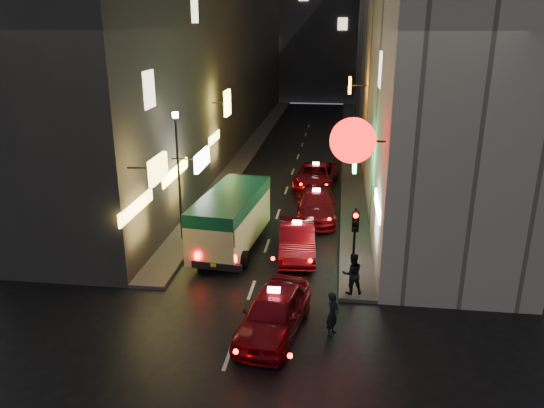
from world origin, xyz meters
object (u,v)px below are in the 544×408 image
at_px(pedestrian_crossing, 333,311).
at_px(traffic_light, 355,234).
at_px(minibus, 231,214).
at_px(lamp_post, 178,169).
at_px(taxi_near, 274,309).

bearing_deg(pedestrian_crossing, traffic_light, 8.73).
bearing_deg(minibus, lamp_post, 169.11).
xyz_separation_m(minibus, taxi_near, (2.91, -6.96, -0.82)).
relative_size(minibus, taxi_near, 1.08).
distance_m(traffic_light, lamp_post, 9.42).
bearing_deg(taxi_near, minibus, 112.67).
relative_size(taxi_near, traffic_light, 1.74).
height_order(minibus, lamp_post, lamp_post).
distance_m(taxi_near, lamp_post, 9.67).
distance_m(pedestrian_crossing, lamp_post, 10.83).
xyz_separation_m(taxi_near, lamp_post, (-5.49, 7.46, 2.80)).
relative_size(minibus, pedestrian_crossing, 3.63).
bearing_deg(taxi_near, traffic_light, 47.18).
distance_m(minibus, taxi_near, 7.59).
bearing_deg(pedestrian_crossing, lamp_post, 68.76).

